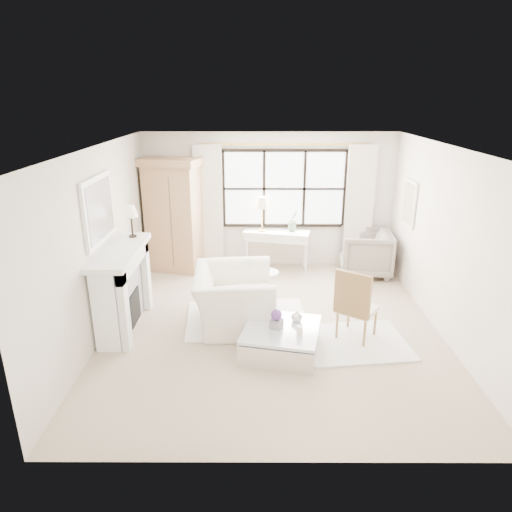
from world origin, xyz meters
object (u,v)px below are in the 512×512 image
object	(u,v)px
coffee_table	(281,341)
console_table	(276,250)
club_armchair	(234,298)
armoire	(174,215)

from	to	relation	value
coffee_table	console_table	bearing A→B (deg)	101.16
club_armchair	coffee_table	distance (m)	1.10
armoire	console_table	world-z (taller)	armoire
console_table	coffee_table	bearing A→B (deg)	-78.77
console_table	coffee_table	xyz separation A→B (m)	(-0.06, -3.21, -0.22)
console_table	armoire	bearing A→B (deg)	-167.28
console_table	club_armchair	distance (m)	2.50
armoire	console_table	xyz separation A→B (m)	(2.03, 0.02, -0.74)
console_table	club_armchair	xyz separation A→B (m)	(-0.74, -2.39, 0.04)
club_armchair	armoire	bearing A→B (deg)	25.53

